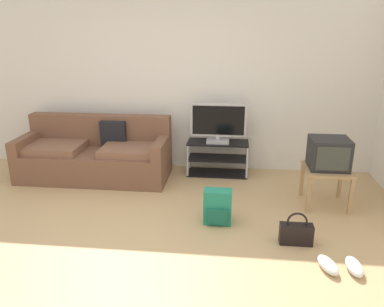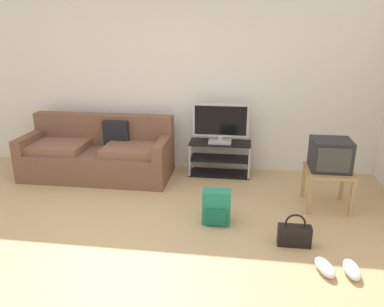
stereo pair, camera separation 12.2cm
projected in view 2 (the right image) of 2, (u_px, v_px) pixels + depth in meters
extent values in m
cube|color=tan|center=(119.00, 252.00, 3.59)|extent=(9.00, 9.80, 0.02)
cube|color=silver|center=(168.00, 76.00, 5.46)|extent=(9.00, 0.10, 2.70)
cube|color=brown|center=(98.00, 163.00, 5.34)|extent=(2.04, 0.84, 0.39)
cube|color=brown|center=(104.00, 129.00, 5.51)|extent=(2.04, 0.20, 0.44)
cube|color=brown|center=(32.00, 141.00, 5.37)|extent=(0.14, 0.84, 0.20)
cube|color=brown|center=(163.00, 146.00, 5.12)|extent=(0.14, 0.84, 0.20)
cube|color=brown|center=(56.00, 146.00, 5.28)|extent=(0.82, 0.59, 0.10)
cube|color=brown|center=(134.00, 150.00, 5.13)|extent=(0.82, 0.59, 0.10)
cube|color=black|center=(116.00, 133.00, 5.37)|extent=(0.36, 0.14, 0.37)
cube|color=black|center=(220.00, 143.00, 5.33)|extent=(0.86, 0.37, 0.02)
cube|color=black|center=(220.00, 158.00, 5.40)|extent=(0.82, 0.35, 0.02)
cube|color=black|center=(219.00, 173.00, 5.48)|extent=(0.86, 0.37, 0.02)
cylinder|color=#B7B7BC|center=(189.00, 161.00, 5.30)|extent=(0.03, 0.03, 0.48)
cylinder|color=#B7B7BC|center=(249.00, 164.00, 5.19)|extent=(0.03, 0.03, 0.48)
cylinder|color=#B7B7BC|center=(193.00, 153.00, 5.62)|extent=(0.03, 0.03, 0.48)
cylinder|color=#B7B7BC|center=(249.00, 156.00, 5.51)|extent=(0.03, 0.03, 0.48)
cube|color=#B2B2B7|center=(220.00, 141.00, 5.30)|extent=(0.31, 0.22, 0.05)
cube|color=#B2B2B7|center=(220.00, 138.00, 5.29)|extent=(0.05, 0.04, 0.04)
cube|color=#B2B2B7|center=(221.00, 120.00, 5.21)|extent=(0.77, 0.04, 0.46)
cube|color=black|center=(221.00, 121.00, 5.19)|extent=(0.71, 0.01, 0.40)
cube|color=tan|center=(329.00, 171.00, 4.36)|extent=(0.52, 0.52, 0.03)
cube|color=tan|center=(309.00, 196.00, 4.25)|extent=(0.04, 0.04, 0.43)
cube|color=tan|center=(352.00, 199.00, 4.19)|extent=(0.04, 0.04, 0.43)
cube|color=tan|center=(304.00, 181.00, 4.68)|extent=(0.04, 0.04, 0.43)
cube|color=tan|center=(342.00, 183.00, 4.62)|extent=(0.04, 0.04, 0.43)
cube|color=#232326|center=(330.00, 155.00, 4.32)|extent=(0.44, 0.38, 0.36)
cube|color=#333833|center=(334.00, 160.00, 4.13)|extent=(0.36, 0.01, 0.28)
cube|color=#238466|center=(217.00, 207.00, 4.05)|extent=(0.30, 0.16, 0.38)
cube|color=#1A634C|center=(216.00, 217.00, 3.98)|extent=(0.23, 0.04, 0.17)
cylinder|color=#1A634C|center=(210.00, 201.00, 4.15)|extent=(0.04, 0.04, 0.31)
cylinder|color=#1A634C|center=(225.00, 202.00, 4.13)|extent=(0.04, 0.04, 0.31)
cube|color=black|center=(294.00, 236.00, 3.66)|extent=(0.32, 0.12, 0.21)
torus|color=black|center=(295.00, 223.00, 3.62)|extent=(0.20, 0.02, 0.20)
ellipsoid|color=white|center=(325.00, 267.00, 3.28)|extent=(0.20, 0.31, 0.09)
ellipsoid|color=white|center=(352.00, 269.00, 3.25)|extent=(0.14, 0.30, 0.09)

